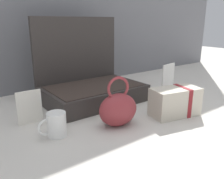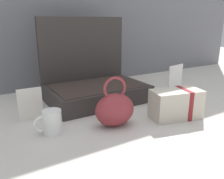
{
  "view_description": "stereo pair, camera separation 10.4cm",
  "coord_description": "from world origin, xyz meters",
  "px_view_note": "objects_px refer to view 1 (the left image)",
  "views": [
    {
      "loc": [
        -0.58,
        -0.82,
        0.41
      ],
      "look_at": [
        0.02,
        -0.02,
        0.12
      ],
      "focal_mm": 37.25,
      "sensor_mm": 36.0,
      "label": 1
    },
    {
      "loc": [
        -0.49,
        -0.88,
        0.41
      ],
      "look_at": [
        0.02,
        -0.02,
        0.12
      ],
      "focal_mm": 37.25,
      "sensor_mm": 36.0,
      "label": 2
    }
  ],
  "objects_px": {
    "cream_toiletry_bag": "(175,102)",
    "coffee_mug": "(56,125)",
    "teal_pouch_handbag": "(118,109)",
    "open_suitcase": "(90,83)",
    "poster_card_right": "(29,107)",
    "info_card_left": "(168,78)"
  },
  "relations": [
    {
      "from": "coffee_mug",
      "to": "poster_card_right",
      "type": "distance_m",
      "value": 0.18
    },
    {
      "from": "cream_toiletry_bag",
      "to": "coffee_mug",
      "type": "xyz_separation_m",
      "value": [
        -0.52,
        0.13,
        -0.02
      ]
    },
    {
      "from": "cream_toiletry_bag",
      "to": "poster_card_right",
      "type": "relative_size",
      "value": 1.68
    },
    {
      "from": "coffee_mug",
      "to": "open_suitcase",
      "type": "bearing_deg",
      "value": 41.39
    },
    {
      "from": "coffee_mug",
      "to": "info_card_left",
      "type": "distance_m",
      "value": 0.77
    },
    {
      "from": "open_suitcase",
      "to": "info_card_left",
      "type": "relative_size",
      "value": 2.91
    },
    {
      "from": "open_suitcase",
      "to": "poster_card_right",
      "type": "height_order",
      "value": "open_suitcase"
    },
    {
      "from": "cream_toiletry_bag",
      "to": "info_card_left",
      "type": "distance_m",
      "value": 0.35
    },
    {
      "from": "coffee_mug",
      "to": "info_card_left",
      "type": "xyz_separation_m",
      "value": [
        0.76,
        0.12,
        0.04
      ]
    },
    {
      "from": "poster_card_right",
      "to": "cream_toiletry_bag",
      "type": "bearing_deg",
      "value": -27.59
    },
    {
      "from": "open_suitcase",
      "to": "coffee_mug",
      "type": "relative_size",
      "value": 4.65
    },
    {
      "from": "teal_pouch_handbag",
      "to": "coffee_mug",
      "type": "height_order",
      "value": "teal_pouch_handbag"
    },
    {
      "from": "open_suitcase",
      "to": "cream_toiletry_bag",
      "type": "xyz_separation_m",
      "value": [
        0.2,
        -0.41,
        -0.03
      ]
    },
    {
      "from": "open_suitcase",
      "to": "coffee_mug",
      "type": "distance_m",
      "value": 0.43
    },
    {
      "from": "poster_card_right",
      "to": "coffee_mug",
      "type": "bearing_deg",
      "value": -76.17
    },
    {
      "from": "teal_pouch_handbag",
      "to": "coffee_mug",
      "type": "xyz_separation_m",
      "value": [
        -0.24,
        0.07,
        -0.03
      ]
    },
    {
      "from": "teal_pouch_handbag",
      "to": "info_card_left",
      "type": "distance_m",
      "value": 0.55
    },
    {
      "from": "open_suitcase",
      "to": "cream_toiletry_bag",
      "type": "height_order",
      "value": "open_suitcase"
    },
    {
      "from": "teal_pouch_handbag",
      "to": "open_suitcase",
      "type": "bearing_deg",
      "value": 77.1
    },
    {
      "from": "coffee_mug",
      "to": "cream_toiletry_bag",
      "type": "bearing_deg",
      "value": -14.39
    },
    {
      "from": "coffee_mug",
      "to": "poster_card_right",
      "type": "height_order",
      "value": "poster_card_right"
    },
    {
      "from": "cream_toiletry_bag",
      "to": "poster_card_right",
      "type": "bearing_deg",
      "value": 151.15
    }
  ]
}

